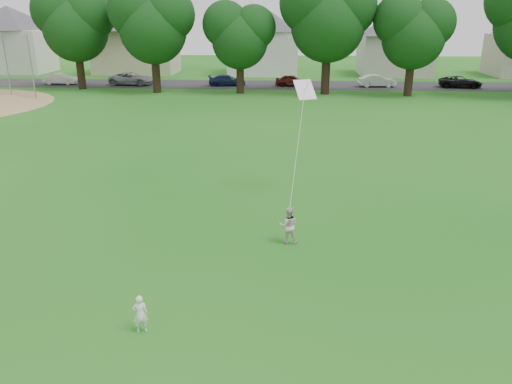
{
  "coord_description": "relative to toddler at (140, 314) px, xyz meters",
  "views": [
    {
      "loc": [
        2.81,
        -11.93,
        7.36
      ],
      "look_at": [
        1.99,
        2.0,
        2.3
      ],
      "focal_mm": 35.0,
      "sensor_mm": 36.0,
      "label": 1
    }
  ],
  "objects": [
    {
      "name": "ground",
      "position": [
        0.58,
        1.83,
        -0.5
      ],
      "size": [
        160.0,
        160.0,
        0.0
      ],
      "primitive_type": "plane",
      "color": "#145914",
      "rests_on": "ground"
    },
    {
      "name": "tree_row",
      "position": [
        6.64,
        37.92,
        6.27
      ],
      "size": [
        83.2,
        9.59,
        11.62
      ],
      "color": "black",
      "rests_on": "ground"
    },
    {
      "name": "house_row",
      "position": [
        -0.84,
        53.83,
        4.24
      ],
      "size": [
        76.59,
        14.17,
        9.54
      ],
      "color": "silver",
      "rests_on": "ground"
    },
    {
      "name": "street",
      "position": [
        0.58,
        43.83,
        -0.5
      ],
      "size": [
        90.0,
        7.0,
        0.01
      ],
      "primitive_type": "cube",
      "color": "#2D2D30",
      "rests_on": "ground"
    },
    {
      "name": "kite",
      "position": [
        3.87,
        7.65,
        2.17
      ],
      "size": [
        1.17,
        2.97,
        6.06
      ],
      "color": "white",
      "rests_on": "ground"
    },
    {
      "name": "older_boy",
      "position": [
        3.57,
        5.19,
        0.14
      ],
      "size": [
        0.67,
        0.54,
        1.28
      ],
      "primitive_type": "imported",
      "rotation": [
        0.0,
        0.0,
        3.24
      ],
      "color": "beige",
      "rests_on": "ground"
    },
    {
      "name": "parked_cars",
      "position": [
        -2.87,
        42.83,
        0.11
      ],
      "size": [
        55.27,
        2.46,
        1.29
      ],
      "color": "black",
      "rests_on": "ground"
    },
    {
      "name": "toddler",
      "position": [
        0.0,
        0.0,
        0.0
      ],
      "size": [
        0.42,
        0.34,
        1.01
      ],
      "primitive_type": "imported",
      "rotation": [
        0.0,
        0.0,
        3.44
      ],
      "color": "white",
      "rests_on": "ground"
    }
  ]
}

